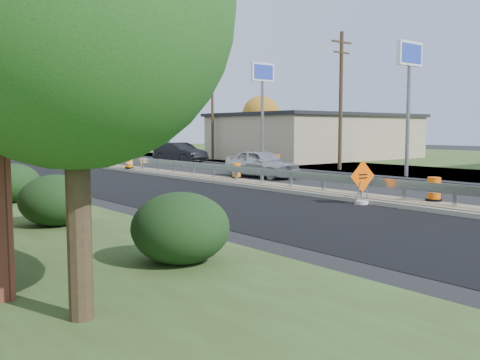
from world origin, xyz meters
TOP-DOWN VIEW (x-y plane):
  - ground at (0.00, 0.00)m, footprint 140.00×140.00m
  - grass_verge_far at (30.00, 10.00)m, footprint 40.00×120.00m
  - milled_overlay at (-4.40, 10.00)m, footprint 7.20×120.00m
  - median at (0.00, 8.00)m, footprint 1.60×55.00m
  - guardrail at (0.00, 9.00)m, footprint 0.10×46.15m
  - retail_building_near at (20.99, 20.00)m, footprint 18.50×12.50m
  - pylon_sign_south at (10.50, 3.00)m, footprint 2.20×0.30m
  - pylon_sign_mid at (10.50, 16.00)m, footprint 2.20×0.30m
  - pylon_sign_north at (10.50, 30.00)m, footprint 2.20×0.30m
  - utility_pole_smid at (11.50, 9.00)m, footprint 1.90×0.26m
  - utility_pole_nmid at (11.50, 24.00)m, footprint 1.90×0.26m
  - utility_pole_north at (11.50, 39.00)m, footprint 1.90×0.26m
  - hedge_south at (-11.00, -6.00)m, footprint 2.09×2.09m
  - hedge_mid at (-11.50, 0.00)m, footprint 2.09×2.09m
  - hedge_north at (-11.00, 6.00)m, footprint 2.09×2.09m
  - tree_near_green at (-14.00, -8.00)m, footprint 4.62×4.62m
  - tree_far_yellow at (26.00, 34.00)m, footprint 4.62×4.62m
  - caution_sign at (-0.90, -2.77)m, footprint 1.21×0.51m
  - barrel_median_near at (0.55, -4.85)m, footprint 0.59×0.59m
  - barrel_median_mid at (0.55, 6.68)m, footprint 0.55×0.55m
  - barrel_median_far at (-0.55, 16.79)m, footprint 0.58×0.58m
  - barrel_shoulder_near at (9.20, 12.99)m, footprint 0.69×0.69m
  - barrel_shoulder_far at (8.79, 28.82)m, footprint 0.66×0.66m
  - car_silver at (3.54, 8.08)m, footprint 2.32×5.01m
  - car_dark_mid at (7.00, 22.42)m, footprint 2.46×5.37m
  - car_dark_far at (4.25, 34.81)m, footprint 2.29×4.47m

SIDE VIEW (x-z plane):
  - ground at x=0.00m, z-range 0.00..0.00m
  - milled_overlay at x=-4.40m, z-range 0.00..0.01m
  - grass_verge_far at x=30.00m, z-range 0.00..0.03m
  - median at x=0.00m, z-range 0.00..0.23m
  - caution_sign at x=-0.90m, z-range -0.41..1.26m
  - barrel_shoulder_far at x=8.79m, z-range -0.02..0.95m
  - barrel_shoulder_near at x=9.20m, z-range -0.02..0.99m
  - barrel_median_mid at x=0.55m, z-range 0.21..1.02m
  - car_dark_far at x=4.25m, z-range 0.00..1.24m
  - barrel_median_far at x=-0.55m, z-range 0.21..1.06m
  - barrel_median_near at x=0.55m, z-range 0.21..1.08m
  - guardrail at x=0.00m, z-range 0.37..1.09m
  - hedge_south at x=-11.00m, z-range 0.00..1.52m
  - hedge_mid at x=-11.50m, z-range 0.00..1.52m
  - hedge_north at x=-11.00m, z-range 0.00..1.52m
  - car_silver at x=3.54m, z-range 0.00..1.66m
  - car_dark_mid at x=7.00m, z-range 0.00..1.71m
  - retail_building_near at x=20.99m, z-range 0.02..4.29m
  - tree_near_green at x=-14.00m, z-range 1.11..7.97m
  - tree_far_yellow at x=26.00m, z-range 1.11..7.97m
  - utility_pole_smid at x=11.50m, z-range 0.23..9.63m
  - utility_pole_nmid at x=11.50m, z-range 0.23..9.63m
  - utility_pole_north at x=11.50m, z-range 0.23..9.63m
  - pylon_sign_south at x=10.50m, z-range 2.53..10.43m
  - pylon_sign_mid at x=10.50m, z-range 2.53..10.43m
  - pylon_sign_north at x=10.50m, z-range 2.53..10.43m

